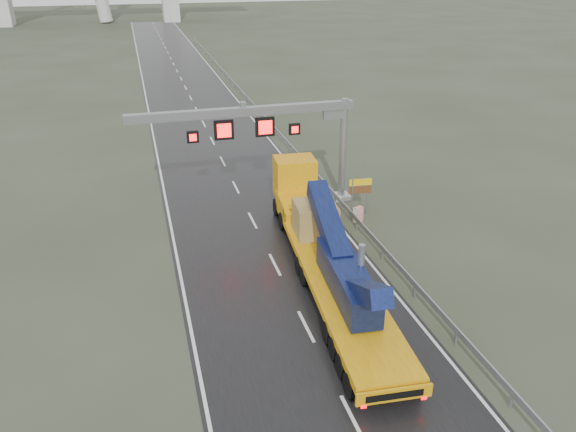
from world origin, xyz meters
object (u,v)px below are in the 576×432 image
object	(u,v)px
sign_gantry	(275,127)
striped_barrier	(358,215)
exit_sign_pair	(360,189)
heavy_haul_truck	(320,235)

from	to	relation	value
sign_gantry	striped_barrier	world-z (taller)	sign_gantry
striped_barrier	sign_gantry	bearing A→B (deg)	115.33
sign_gantry	exit_sign_pair	world-z (taller)	sign_gantry
heavy_haul_truck	exit_sign_pair	distance (m)	7.26
heavy_haul_truck	exit_sign_pair	world-z (taller)	heavy_haul_truck
heavy_haul_truck	exit_sign_pair	xyz separation A→B (m)	(4.62, 5.60, 0.02)
heavy_haul_truck	striped_barrier	size ratio (longest dim) A/B	19.04
heavy_haul_truck	striped_barrier	bearing A→B (deg)	52.12
heavy_haul_truck	striped_barrier	world-z (taller)	heavy_haul_truck
sign_gantry	heavy_haul_truck	world-z (taller)	sign_gantry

